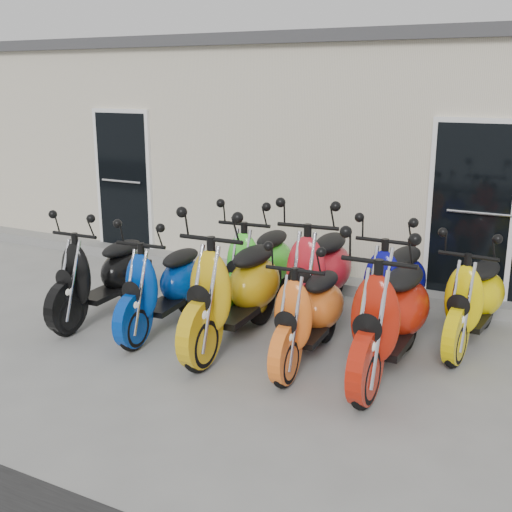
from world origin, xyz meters
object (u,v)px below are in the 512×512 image
object	(u,v)px
scooter_front_red	(391,299)
scooter_back_blue	(395,272)
scooter_front_black	(101,262)
scooter_front_orange_b	(309,299)
scooter_front_orange_a	(234,274)
scooter_back_yellow	(475,285)
scooter_back_green	(259,253)
scooter_front_blue	(163,273)
scooter_back_red	(319,259)

from	to	relation	value
scooter_front_red	scooter_back_blue	distance (m)	1.07
scooter_back_blue	scooter_front_black	bearing A→B (deg)	-161.23
scooter_front_black	scooter_front_orange_b	size ratio (longest dim) A/B	1.03
scooter_front_red	scooter_back_blue	bearing A→B (deg)	103.63
scooter_front_orange_a	scooter_back_yellow	world-z (taller)	scooter_front_orange_a
scooter_front_red	scooter_back_blue	xyz separation A→B (m)	(-0.26, 1.04, -0.05)
scooter_front_orange_a	scooter_back_green	world-z (taller)	scooter_front_orange_a
scooter_front_black	scooter_front_red	size ratio (longest dim) A/B	0.89
scooter_front_orange_b	scooter_front_black	bearing A→B (deg)	176.41
scooter_front_blue	scooter_front_red	xyz separation A→B (m)	(2.56, 0.04, 0.10)
scooter_back_red	scooter_back_yellow	size ratio (longest dim) A/B	1.15
scooter_front_red	scooter_back_green	bearing A→B (deg)	151.27
scooter_back_green	scooter_back_red	world-z (taller)	scooter_back_red
scooter_back_red	scooter_front_orange_a	bearing A→B (deg)	-124.35
scooter_back_red	scooter_back_blue	bearing A→B (deg)	-1.11
scooter_front_orange_a	scooter_back_blue	bearing A→B (deg)	35.19
scooter_front_blue	scooter_front_red	world-z (taller)	scooter_front_red
scooter_front_blue	scooter_back_green	bearing A→B (deg)	54.54
scooter_front_black	scooter_front_blue	size ratio (longest dim) A/B	1.01
scooter_front_red	scooter_back_red	distance (m)	1.48
scooter_back_green	scooter_front_red	bearing A→B (deg)	-33.42
scooter_front_orange_a	scooter_back_green	bearing A→B (deg)	101.60
scooter_front_orange_a	scooter_front_red	xyz separation A→B (m)	(1.66, 0.04, -0.01)
scooter_front_orange_a	scooter_back_yellow	xyz separation A→B (m)	(2.23, 1.14, -0.11)
scooter_front_blue	scooter_front_black	bearing A→B (deg)	176.42
scooter_front_blue	scooter_back_red	distance (m)	1.76
scooter_back_blue	scooter_back_yellow	distance (m)	0.84
scooter_back_red	scooter_back_yellow	world-z (taller)	scooter_back_red
scooter_front_black	scooter_front_red	bearing A→B (deg)	-1.57
scooter_back_red	scooter_back_blue	world-z (taller)	scooter_back_red
scooter_back_blue	scooter_back_yellow	size ratio (longest dim) A/B	1.07
scooter_back_red	scooter_back_blue	size ratio (longest dim) A/B	1.08
scooter_front_orange_b	scooter_front_red	world-z (taller)	scooter_front_red
scooter_front_black	scooter_back_green	xyz separation A→B (m)	(1.51, 1.09, 0.04)
scooter_back_green	scooter_back_yellow	size ratio (longest dim) A/B	1.08
scooter_front_orange_a	scooter_front_orange_b	distance (m)	0.87
scooter_front_orange_b	scooter_back_green	xyz separation A→B (m)	(-1.13, 1.10, 0.07)
scooter_back_blue	scooter_back_yellow	xyz separation A→B (m)	(0.83, 0.06, -0.05)
scooter_front_orange_b	scooter_back_blue	bearing A→B (deg)	60.79
scooter_front_orange_b	scooter_back_yellow	world-z (taller)	scooter_back_yellow
scooter_back_red	scooter_front_blue	bearing A→B (deg)	-151.29
scooter_front_orange_b	scooter_front_orange_a	bearing A→B (deg)	174.65
scooter_front_black	scooter_front_orange_b	xyz separation A→B (m)	(2.64, -0.01, -0.02)
scooter_front_orange_b	scooter_back_blue	size ratio (longest dim) A/B	0.92
scooter_front_orange_b	scooter_back_yellow	bearing A→B (deg)	37.13
scooter_back_red	scooter_back_yellow	xyz separation A→B (m)	(1.69, 0.14, -0.10)
scooter_front_blue	scooter_back_red	xyz separation A→B (m)	(1.45, 1.01, 0.10)
scooter_back_green	scooter_back_red	size ratio (longest dim) A/B	0.94
scooter_front_orange_a	scooter_back_yellow	bearing A→B (deg)	24.60
scooter_back_green	scooter_back_red	xyz separation A→B (m)	(0.81, -0.07, 0.05)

